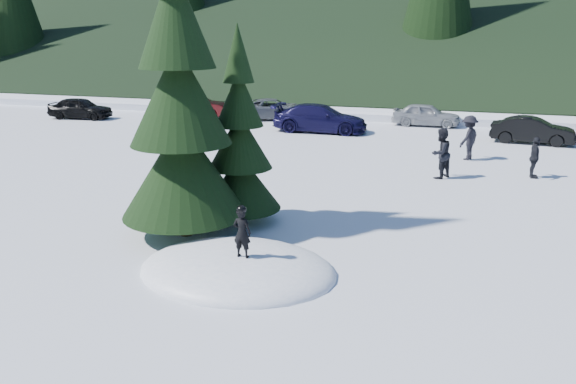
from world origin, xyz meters
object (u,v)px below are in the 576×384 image
(adult_1, at_px, (535,158))
(car_5, at_px, (533,130))
(car_0, at_px, (80,108))
(spruce_short, at_px, (240,148))
(child_skier, at_px, (242,233))
(car_4, at_px, (426,115))
(adult_0, at_px, (441,153))
(car_1, at_px, (195,106))
(adult_2, at_px, (469,138))
(car_2, at_px, (274,109))
(spruce_tall, at_px, (180,108))
(car_3, at_px, (320,118))

(adult_1, xyz_separation_m, car_5, (0.58, 7.02, -0.13))
(car_0, height_order, car_5, car_0)
(spruce_short, xyz_separation_m, child_skier, (1.43, -3.44, -1.08))
(car_4, xyz_separation_m, car_5, (5.19, -3.64, -0.01))
(car_5, bearing_deg, child_skier, 164.75)
(spruce_short, height_order, car_0, spruce_short)
(adult_0, bearing_deg, car_1, -91.49)
(adult_2, relative_size, car_0, 0.48)
(car_2, height_order, car_4, car_4)
(car_0, height_order, car_2, car_0)
(adult_0, distance_m, car_4, 11.80)
(car_4, bearing_deg, spruce_tall, 167.79)
(car_0, bearing_deg, spruce_short, -138.01)
(car_1, xyz_separation_m, car_5, (18.99, -2.60, -0.07))
(car_1, bearing_deg, car_5, -109.42)
(car_4, bearing_deg, spruce_short, 169.79)
(car_1, bearing_deg, child_skier, -162.48)
(spruce_short, relative_size, car_0, 1.41)
(spruce_short, distance_m, car_4, 18.78)
(child_skier, relative_size, adult_1, 0.72)
(spruce_tall, bearing_deg, adult_1, 44.52)
(car_1, height_order, car_4, car_1)
(child_skier, height_order, car_2, child_skier)
(spruce_short, xyz_separation_m, car_5, (8.84, 14.72, -1.48))
(child_skier, xyz_separation_m, car_4, (2.22, 21.80, -0.39))
(spruce_short, relative_size, car_5, 1.43)
(spruce_tall, relative_size, adult_0, 4.72)
(spruce_short, bearing_deg, adult_1, 43.02)
(spruce_short, bearing_deg, car_5, 59.01)
(child_skier, relative_size, car_1, 0.26)
(spruce_tall, bearing_deg, car_4, 76.77)
(car_1, bearing_deg, spruce_short, -161.26)
(car_2, bearing_deg, car_0, 83.24)
(car_2, xyz_separation_m, car_5, (14.13, -3.39, 0.00))
(adult_2, bearing_deg, child_skier, 8.24)
(spruce_tall, xyz_separation_m, car_4, (4.65, 19.76, -2.69))
(adult_0, relative_size, car_3, 0.37)
(car_3, bearing_deg, spruce_tall, -178.36)
(car_0, height_order, car_1, car_1)
(adult_0, bearing_deg, spruce_tall, -3.09)
(child_skier, height_order, car_4, child_skier)
(child_skier, relative_size, car_2, 0.24)
(adult_0, height_order, car_4, adult_0)
(spruce_short, xyz_separation_m, car_2, (-5.29, 18.11, -1.48))
(child_skier, xyz_separation_m, car_2, (-6.72, 21.55, -0.40))
(spruce_tall, height_order, child_skier, spruce_tall)
(adult_2, distance_m, car_2, 13.79)
(spruce_tall, xyz_separation_m, child_skier, (2.43, -2.04, -2.30))
(spruce_short, xyz_separation_m, car_1, (-10.15, 17.32, -1.41))
(car_0, distance_m, car_2, 11.74)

